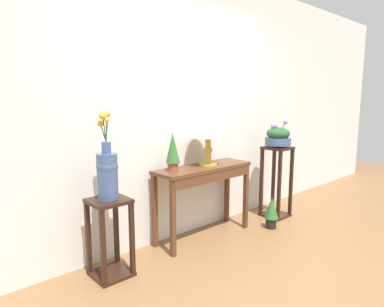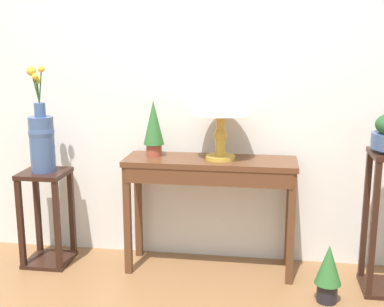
# 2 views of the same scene
# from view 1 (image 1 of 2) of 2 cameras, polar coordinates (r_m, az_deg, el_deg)

# --- Properties ---
(ground_plane) EXTENTS (12.00, 12.00, 0.01)m
(ground_plane) POSITION_cam_1_polar(r_m,az_deg,el_deg) (2.94, 18.65, -21.00)
(ground_plane) COLOR brown
(back_wall_with_art) EXTENTS (9.00, 0.10, 2.80)m
(back_wall_with_art) POSITION_cam_1_polar(r_m,az_deg,el_deg) (3.53, -2.20, 8.33)
(back_wall_with_art) COLOR silver
(back_wall_with_art) RESTS_ON ground
(console_table) EXTENTS (1.12, 0.35, 0.77)m
(console_table) POSITION_cam_1_polar(r_m,az_deg,el_deg) (3.48, 2.21, -4.27)
(console_table) COLOR #56331E
(console_table) RESTS_ON ground
(table_lamp) EXTENTS (0.39, 0.39, 0.55)m
(table_lamp) POSITION_cam_1_polar(r_m,az_deg,el_deg) (3.45, 2.79, 4.59)
(table_lamp) COLOR gold
(table_lamp) RESTS_ON console_table
(potted_plant_on_console) EXTENTS (0.14, 0.14, 0.37)m
(potted_plant_on_console) POSITION_cam_1_polar(r_m,az_deg,el_deg) (3.21, -3.30, 0.54)
(potted_plant_on_console) COLOR #9E4733
(potted_plant_on_console) RESTS_ON console_table
(pedestal_stand_left) EXTENTS (0.30, 0.30, 0.66)m
(pedestal_stand_left) POSITION_cam_1_polar(r_m,az_deg,el_deg) (2.91, -13.78, -13.78)
(pedestal_stand_left) COLOR black
(pedestal_stand_left) RESTS_ON ground
(flower_vase_tall_left) EXTENTS (0.17, 0.17, 0.71)m
(flower_vase_tall_left) POSITION_cam_1_polar(r_m,az_deg,el_deg) (2.74, -14.24, -2.81)
(flower_vase_tall_left) COLOR #3D5684
(flower_vase_tall_left) RESTS_ON pedestal_stand_left
(pedestal_stand_right) EXTENTS (0.30, 0.30, 0.88)m
(pedestal_stand_right) POSITION_cam_1_polar(r_m,az_deg,el_deg) (4.30, 14.14, -4.70)
(pedestal_stand_right) COLOR black
(pedestal_stand_right) RESTS_ON ground
(planter_bowl_wide_right) EXTENTS (0.31, 0.31, 0.33)m
(planter_bowl_wide_right) POSITION_cam_1_polar(r_m,az_deg,el_deg) (4.20, 14.44, 2.78)
(planter_bowl_wide_right) COLOR #3D5684
(planter_bowl_wide_right) RESTS_ON pedestal_stand_right
(potted_plant_floor) EXTENTS (0.16, 0.16, 0.36)m
(potted_plant_floor) POSITION_cam_1_polar(r_m,az_deg,el_deg) (3.95, 13.38, -9.57)
(potted_plant_floor) COLOR black
(potted_plant_floor) RESTS_ON ground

